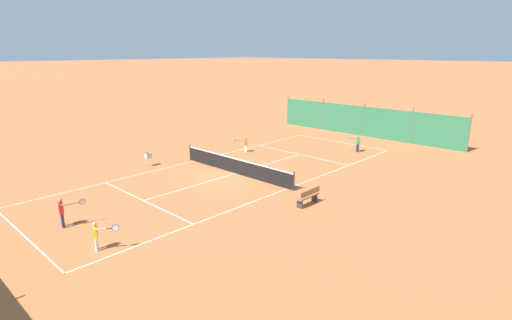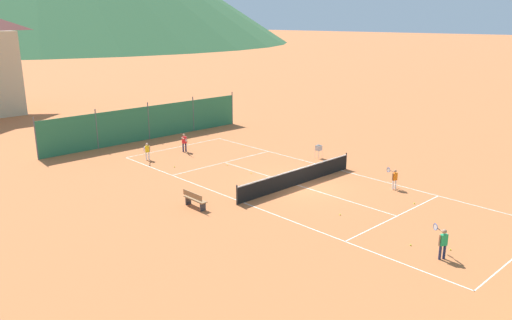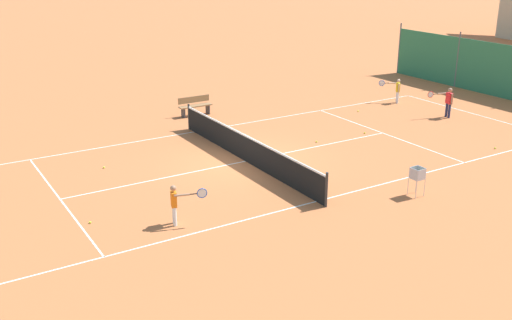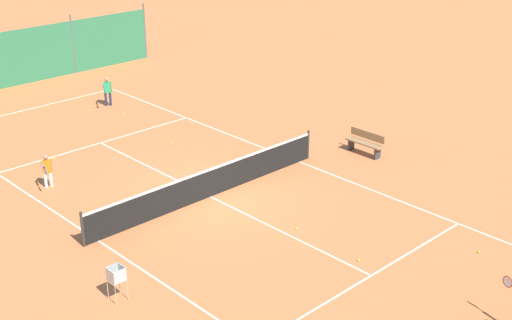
{
  "view_description": "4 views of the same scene",
  "coord_description": "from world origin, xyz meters",
  "px_view_note": "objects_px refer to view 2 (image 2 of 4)",
  "views": [
    {
      "loc": [
        -17.13,
        16.1,
        7.31
      ],
      "look_at": [
        -1.63,
        -0.11,
        1.14
      ],
      "focal_mm": 28.0,
      "sensor_mm": 36.0,
      "label": 1
    },
    {
      "loc": [
        -20.17,
        -17.82,
        9.06
      ],
      "look_at": [
        -0.99,
        2.34,
        1.19
      ],
      "focal_mm": 35.0,
      "sensor_mm": 36.0,
      "label": 2
    },
    {
      "loc": [
        16.96,
        -9.95,
        7.1
      ],
      "look_at": [
        1.67,
        -0.6,
        0.67
      ],
      "focal_mm": 42.0,
      "sensor_mm": 36.0,
      "label": 3
    },
    {
      "loc": [
        12.94,
        15.71,
        9.86
      ],
      "look_at": [
        -1.74,
        0.27,
        0.84
      ],
      "focal_mm": 50.0,
      "sensor_mm": 36.0,
      "label": 4
    }
  ],
  "objects_px": {
    "tennis_ball_by_net_right": "(414,203)",
    "ball_hopper": "(319,149)",
    "player_near_service": "(394,178)",
    "tennis_ball_mid_court": "(243,147)",
    "tennis_ball_service_box": "(227,165)",
    "player_far_baseline": "(443,241)",
    "tennis_ball_near_corner": "(450,250)",
    "courtside_bench": "(195,199)",
    "tennis_net": "(297,177)",
    "player_near_baseline": "(147,150)",
    "tennis_ball_far_corner": "(340,215)",
    "tennis_ball_by_net_left": "(411,245)",
    "player_far_service": "(184,141)",
    "tennis_ball_alley_right": "(251,173)",
    "tennis_ball_alley_left": "(175,167)"
  },
  "relations": [
    {
      "from": "tennis_ball_by_net_right",
      "to": "ball_hopper",
      "type": "bearing_deg",
      "value": 70.21
    },
    {
      "from": "player_near_service",
      "to": "tennis_ball_mid_court",
      "type": "relative_size",
      "value": 17.21
    },
    {
      "from": "tennis_ball_service_box",
      "to": "ball_hopper",
      "type": "distance_m",
      "value": 6.36
    },
    {
      "from": "player_far_baseline",
      "to": "tennis_ball_near_corner",
      "type": "height_order",
      "value": "player_far_baseline"
    },
    {
      "from": "courtside_bench",
      "to": "tennis_ball_service_box",
      "type": "bearing_deg",
      "value": 37.26
    },
    {
      "from": "courtside_bench",
      "to": "tennis_net",
      "type": "bearing_deg",
      "value": -10.22
    },
    {
      "from": "player_near_baseline",
      "to": "tennis_ball_far_corner",
      "type": "xyz_separation_m",
      "value": [
        1.48,
        -14.8,
        -0.64
      ]
    },
    {
      "from": "tennis_ball_by_net_left",
      "to": "tennis_ball_service_box",
      "type": "relative_size",
      "value": 1.0
    },
    {
      "from": "tennis_net",
      "to": "player_far_service",
      "type": "xyz_separation_m",
      "value": [
        -0.3,
        10.4,
        0.26
      ]
    },
    {
      "from": "tennis_ball_mid_court",
      "to": "tennis_ball_service_box",
      "type": "bearing_deg",
      "value": -144.42
    },
    {
      "from": "player_far_baseline",
      "to": "tennis_ball_alley_right",
      "type": "relative_size",
      "value": 19.13
    },
    {
      "from": "tennis_ball_alley_left",
      "to": "tennis_ball_far_corner",
      "type": "bearing_deg",
      "value": -84.65
    },
    {
      "from": "courtside_bench",
      "to": "tennis_ball_far_corner",
      "type": "bearing_deg",
      "value": -51.48
    },
    {
      "from": "tennis_ball_mid_court",
      "to": "tennis_ball_service_box",
      "type": "distance_m",
      "value": 4.9
    },
    {
      "from": "player_near_service",
      "to": "tennis_ball_by_net_left",
      "type": "xyz_separation_m",
      "value": [
        -5.81,
        -4.39,
        -0.63
      ]
    },
    {
      "from": "tennis_ball_alley_left",
      "to": "player_far_service",
      "type": "bearing_deg",
      "value": 44.65
    },
    {
      "from": "tennis_ball_near_corner",
      "to": "courtside_bench",
      "type": "height_order",
      "value": "courtside_bench"
    },
    {
      "from": "player_near_service",
      "to": "tennis_ball_by_net_left",
      "type": "distance_m",
      "value": 7.31
    },
    {
      "from": "tennis_net",
      "to": "player_far_baseline",
      "type": "xyz_separation_m",
      "value": [
        -2.63,
        -9.94,
        0.24
      ]
    },
    {
      "from": "player_far_service",
      "to": "ball_hopper",
      "type": "relative_size",
      "value": 1.47
    },
    {
      "from": "tennis_ball_by_net_left",
      "to": "ball_hopper",
      "type": "distance_m",
      "value": 13.76
    },
    {
      "from": "tennis_ball_alley_right",
      "to": "ball_hopper",
      "type": "xyz_separation_m",
      "value": [
        5.72,
        -0.57,
        0.62
      ]
    },
    {
      "from": "player_far_baseline",
      "to": "player_far_service",
      "type": "bearing_deg",
      "value": 83.45
    },
    {
      "from": "tennis_net",
      "to": "ball_hopper",
      "type": "distance_m",
      "value": 6.01
    },
    {
      "from": "player_far_service",
      "to": "tennis_ball_by_net_right",
      "type": "relative_size",
      "value": 19.87
    },
    {
      "from": "tennis_net",
      "to": "tennis_ball_near_corner",
      "type": "relative_size",
      "value": 139.09
    },
    {
      "from": "tennis_ball_far_corner",
      "to": "tennis_ball_by_net_right",
      "type": "relative_size",
      "value": 1.0
    },
    {
      "from": "player_near_service",
      "to": "tennis_ball_by_net_right",
      "type": "xyz_separation_m",
      "value": [
        -1.28,
        -1.99,
        -0.63
      ]
    },
    {
      "from": "player_far_service",
      "to": "tennis_net",
      "type": "bearing_deg",
      "value": -88.36
    },
    {
      "from": "tennis_ball_by_net_right",
      "to": "player_near_baseline",
      "type": "bearing_deg",
      "value": 108.31
    },
    {
      "from": "player_far_baseline",
      "to": "ball_hopper",
      "type": "height_order",
      "value": "player_far_baseline"
    },
    {
      "from": "tennis_ball_alley_right",
      "to": "tennis_ball_near_corner",
      "type": "bearing_deg",
      "value": -95.43
    },
    {
      "from": "tennis_ball_by_net_right",
      "to": "ball_hopper",
      "type": "relative_size",
      "value": 0.07
    },
    {
      "from": "tennis_ball_service_box",
      "to": "courtside_bench",
      "type": "bearing_deg",
      "value": -142.74
    },
    {
      "from": "tennis_ball_mid_court",
      "to": "tennis_ball_by_net_right",
      "type": "relative_size",
      "value": 1.0
    },
    {
      "from": "player_far_baseline",
      "to": "courtside_bench",
      "type": "relative_size",
      "value": 0.84
    },
    {
      "from": "tennis_net",
      "to": "player_near_service",
      "type": "distance_m",
      "value": 5.33
    },
    {
      "from": "player_near_baseline",
      "to": "tennis_ball_by_net_left",
      "type": "distance_m",
      "value": 18.9
    },
    {
      "from": "player_far_baseline",
      "to": "tennis_ball_by_net_left",
      "type": "relative_size",
      "value": 19.13
    },
    {
      "from": "player_near_baseline",
      "to": "tennis_ball_mid_court",
      "type": "height_order",
      "value": "player_near_baseline"
    },
    {
      "from": "tennis_ball_far_corner",
      "to": "tennis_ball_service_box",
      "type": "xyz_separation_m",
      "value": [
        1.57,
        10.18,
        0.0
      ]
    },
    {
      "from": "tennis_ball_far_corner",
      "to": "tennis_ball_by_net_left",
      "type": "relative_size",
      "value": 1.0
    },
    {
      "from": "tennis_ball_mid_court",
      "to": "tennis_ball_alley_left",
      "type": "distance_m",
      "value": 6.75
    },
    {
      "from": "ball_hopper",
      "to": "tennis_ball_far_corner",
      "type": "bearing_deg",
      "value": -134.66
    },
    {
      "from": "courtside_bench",
      "to": "tennis_ball_near_corner",
      "type": "bearing_deg",
      "value": -66.98
    },
    {
      "from": "player_near_service",
      "to": "player_far_service",
      "type": "bearing_deg",
      "value": 104.13
    },
    {
      "from": "tennis_ball_far_corner",
      "to": "tennis_ball_alley_right",
      "type": "bearing_deg",
      "value": 79.34
    },
    {
      "from": "tennis_ball_alley_right",
      "to": "courtside_bench",
      "type": "distance_m",
      "value": 6.36
    },
    {
      "from": "tennis_ball_by_net_left",
      "to": "ball_hopper",
      "type": "xyz_separation_m",
      "value": [
        7.75,
        11.34,
        0.62
      ]
    },
    {
      "from": "tennis_net",
      "to": "courtside_bench",
      "type": "bearing_deg",
      "value": 169.78
    }
  ]
}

